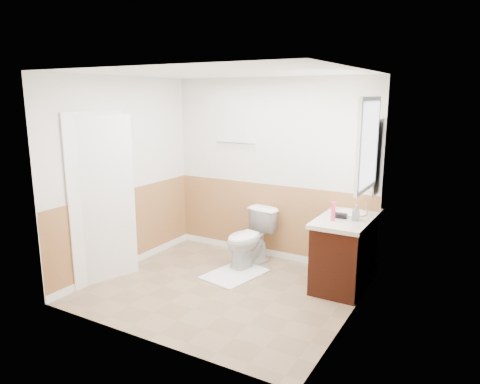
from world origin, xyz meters
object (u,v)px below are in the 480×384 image
Objects in this scene: lotion_bottle at (333,211)px; toilet at (250,238)px; bath_mat at (235,274)px; vanity_cabinet at (346,252)px; soap_dispenser at (356,213)px.

toilet is at bearing 169.99° from lotion_bottle.
vanity_cabinet is (1.30, 0.44, 0.39)m from bath_mat.
soap_dispenser reaches higher than toilet.
vanity_cabinet is at bearing 18.78° from bath_mat.
bath_mat is at bearing -161.22° from vanity_cabinet.
toilet is 0.95× the size of bath_mat.
lotion_bottle reaches higher than toilet.
bath_mat is 1.54m from lotion_bottle.
toilet reaches higher than bath_mat.
bath_mat is 1.43m from vanity_cabinet.
bath_mat is 0.73× the size of vanity_cabinet.
vanity_cabinet is 0.63m from lotion_bottle.
soap_dispenser is at bearing 8.31° from toilet.
toilet is 1.30m from vanity_cabinet.
bath_mat is at bearing -167.25° from soap_dispenser.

